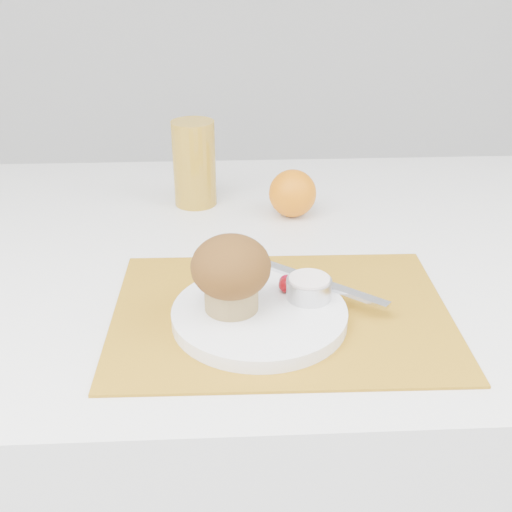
{
  "coord_description": "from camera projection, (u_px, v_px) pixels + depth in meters",
  "views": [
    {
      "loc": [
        -0.08,
        -0.81,
        1.17
      ],
      "look_at": [
        -0.04,
        -0.08,
        0.8
      ],
      "focal_mm": 45.0,
      "sensor_mm": 36.0,
      "label": 1
    }
  ],
  "objects": [
    {
      "name": "juice_glass",
      "position": [
        194.0,
        164.0,
        1.07
      ],
      "size": [
        0.08,
        0.08,
        0.14
      ],
      "primitive_type": "cylinder",
      "rotation": [
        0.0,
        0.0,
        -0.14
      ],
      "color": "#B68922",
      "rests_on": "table"
    },
    {
      "name": "muffin",
      "position": [
        231.0,
        272.0,
        0.74
      ],
      "size": [
        0.09,
        0.09,
        0.09
      ],
      "color": "#A4874F",
      "rests_on": "plate"
    },
    {
      "name": "table",
      "position": [
        275.0,
        437.0,
        1.13
      ],
      "size": [
        1.2,
        0.8,
        0.75
      ],
      "primitive_type": "cube",
      "color": "white",
      "rests_on": "ground"
    },
    {
      "name": "butter_knife",
      "position": [
        322.0,
        283.0,
        0.81
      ],
      "size": [
        0.15,
        0.13,
        0.0
      ],
      "primitive_type": "cube",
      "rotation": [
        0.0,
        0.0,
        -0.69
      ],
      "color": "silver",
      "rests_on": "plate"
    },
    {
      "name": "cream",
      "position": [
        309.0,
        280.0,
        0.77
      ],
      "size": [
        0.06,
        0.06,
        0.01
      ],
      "primitive_type": "cylinder",
      "rotation": [
        0.0,
        0.0,
        -0.23
      ],
      "color": "white",
      "rests_on": "ramekin"
    },
    {
      "name": "orange",
      "position": [
        293.0,
        193.0,
        1.04
      ],
      "size": [
        0.08,
        0.08,
        0.08
      ],
      "primitive_type": "sphere",
      "color": "orange",
      "rests_on": "table"
    },
    {
      "name": "raspberry_far",
      "position": [
        287.0,
        282.0,
        0.8
      ],
      "size": [
        0.02,
        0.02,
        0.02
      ],
      "primitive_type": "ellipsoid",
      "color": "#600215",
      "rests_on": "plate"
    },
    {
      "name": "plate",
      "position": [
        259.0,
        315.0,
        0.76
      ],
      "size": [
        0.25,
        0.25,
        0.02
      ],
      "primitive_type": "cylinder",
      "rotation": [
        0.0,
        0.0,
        -0.2
      ],
      "color": "white",
      "rests_on": "placemat"
    },
    {
      "name": "placemat",
      "position": [
        281.0,
        313.0,
        0.79
      ],
      "size": [
        0.42,
        0.31,
        0.0
      ],
      "primitive_type": "cube",
      "rotation": [
        0.0,
        0.0,
        -0.02
      ],
      "color": "#B07918",
      "rests_on": "table"
    },
    {
      "name": "ramekin",
      "position": [
        309.0,
        288.0,
        0.78
      ],
      "size": [
        0.07,
        0.07,
        0.02
      ],
      "primitive_type": "cylinder",
      "rotation": [
        0.0,
        0.0,
        -0.37
      ],
      "color": "#BBBBBF",
      "rests_on": "plate"
    },
    {
      "name": "raspberry_near",
      "position": [
        287.0,
        285.0,
        0.79
      ],
      "size": [
        0.02,
        0.02,
        0.02
      ],
      "primitive_type": "ellipsoid",
      "color": "#600207",
      "rests_on": "plate"
    }
  ]
}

